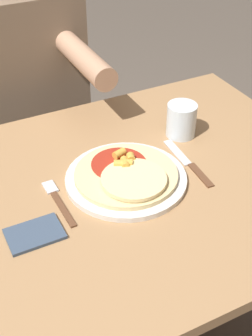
{
  "coord_description": "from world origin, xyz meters",
  "views": [
    {
      "loc": [
        -0.38,
        -0.79,
        1.49
      ],
      "look_at": [
        0.02,
        0.01,
        0.81
      ],
      "focal_mm": 50.0,
      "sensor_mm": 36.0,
      "label": 1
    }
  ],
  "objects_px": {
    "dining_table": "(120,223)",
    "plate": "(126,179)",
    "fork": "(58,200)",
    "drinking_glass": "(181,120)",
    "pizza": "(127,174)",
    "person_diner": "(31,90)",
    "knife": "(188,163)"
  },
  "relations": [
    {
      "from": "knife",
      "to": "fork",
      "type": "bearing_deg",
      "value": 177.14
    },
    {
      "from": "pizza",
      "to": "person_diner",
      "type": "relative_size",
      "value": 0.2
    },
    {
      "from": "plate",
      "to": "drinking_glass",
      "type": "bearing_deg",
      "value": 27.05
    },
    {
      "from": "dining_table",
      "to": "pizza",
      "type": "relative_size",
      "value": 4.47
    },
    {
      "from": "pizza",
      "to": "drinking_glass",
      "type": "bearing_deg",
      "value": 28.13
    },
    {
      "from": "plate",
      "to": "dining_table",
      "type": "bearing_deg",
      "value": -152.95
    },
    {
      "from": "fork",
      "to": "knife",
      "type": "distance_m",
      "value": 0.35
    },
    {
      "from": "dining_table",
      "to": "plate",
      "type": "height_order",
      "value": "plate"
    },
    {
      "from": "knife",
      "to": "drinking_glass",
      "type": "distance_m",
      "value": 0.15
    },
    {
      "from": "fork",
      "to": "drinking_glass",
      "type": "bearing_deg",
      "value": 15.27
    },
    {
      "from": "drinking_glass",
      "to": "person_diner",
      "type": "bearing_deg",
      "value": 117.97
    },
    {
      "from": "pizza",
      "to": "dining_table",
      "type": "bearing_deg",
      "value": -164.31
    },
    {
      "from": "dining_table",
      "to": "knife",
      "type": "bearing_deg",
      "value": 0.5
    },
    {
      "from": "dining_table",
      "to": "pizza",
      "type": "distance_m",
      "value": 0.15
    },
    {
      "from": "fork",
      "to": "person_diner",
      "type": "distance_m",
      "value": 0.65
    },
    {
      "from": "fork",
      "to": "dining_table",
      "type": "bearing_deg",
      "value": -7.24
    },
    {
      "from": "pizza",
      "to": "knife",
      "type": "height_order",
      "value": "pizza"
    },
    {
      "from": "dining_table",
      "to": "knife",
      "type": "relative_size",
      "value": 5.13
    },
    {
      "from": "drinking_glass",
      "to": "pizza",
      "type": "bearing_deg",
      "value": -151.87
    },
    {
      "from": "dining_table",
      "to": "drinking_glass",
      "type": "distance_m",
      "value": 0.33
    },
    {
      "from": "knife",
      "to": "dining_table",
      "type": "bearing_deg",
      "value": -179.5
    },
    {
      "from": "dining_table",
      "to": "pizza",
      "type": "bearing_deg",
      "value": 15.69
    },
    {
      "from": "fork",
      "to": "drinking_glass",
      "type": "height_order",
      "value": "drinking_glass"
    },
    {
      "from": "fork",
      "to": "drinking_glass",
      "type": "xyz_separation_m",
      "value": [
        0.41,
        0.11,
        0.04
      ]
    },
    {
      "from": "dining_table",
      "to": "person_diner",
      "type": "bearing_deg",
      "value": 91.86
    },
    {
      "from": "person_diner",
      "to": "knife",
      "type": "bearing_deg",
      "value": -71.27
    },
    {
      "from": "dining_table",
      "to": "person_diner",
      "type": "relative_size",
      "value": 0.91
    },
    {
      "from": "dining_table",
      "to": "fork",
      "type": "relative_size",
      "value": 6.47
    },
    {
      "from": "plate",
      "to": "knife",
      "type": "bearing_deg",
      "value": -3.38
    },
    {
      "from": "plate",
      "to": "person_diner",
      "type": "distance_m",
      "value": 0.64
    },
    {
      "from": "knife",
      "to": "drinking_glass",
      "type": "bearing_deg",
      "value": 66.35
    },
    {
      "from": "fork",
      "to": "person_diner",
      "type": "relative_size",
      "value": 0.14
    }
  ]
}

